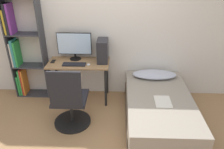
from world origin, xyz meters
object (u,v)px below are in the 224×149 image
office_chair (70,105)px  keyboard (74,64)px  monitor (74,45)px  pc_tower (103,51)px  bed (158,110)px  bookshelf (21,52)px

office_chair → keyboard: office_chair is taller
office_chair → monitor: bearing=93.6°
office_chair → pc_tower: (0.45, 0.86, 0.56)m
office_chair → bed: 1.41m
bed → keyboard: size_ratio=4.59×
office_chair → monitor: size_ratio=1.70×
pc_tower → bookshelf: bearing=177.9°
office_chair → keyboard: bearing=92.7°
monitor → pc_tower: size_ratio=1.55×
pc_tower → keyboard: bearing=-159.2°
bookshelf → office_chair: size_ratio=1.76×
bed → monitor: 1.84m
office_chair → keyboard: (-0.03, 0.67, 0.37)m
bed → keyboard: (-1.42, 0.54, 0.53)m
bed → keyboard: 1.61m
bed → keyboard: keyboard is taller
bed → monitor: monitor is taller
bed → monitor: size_ratio=2.98×
bed → pc_tower: 1.39m
monitor → bed: bearing=-29.0°
monitor → bookshelf: bearing=-178.9°
bookshelf → monitor: 1.00m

